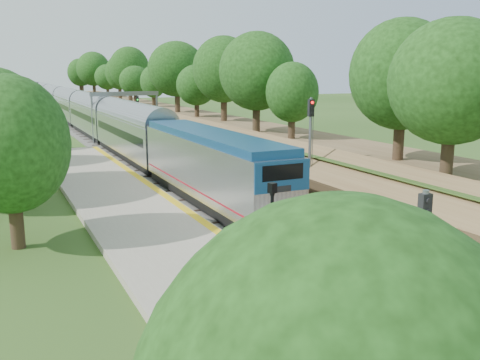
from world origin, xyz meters
name	(u,v)px	position (x,y,z in m)	size (l,w,h in m)	color
trackbed	(114,137)	(2.00, 60.00, 0.07)	(9.50, 170.00, 0.28)	#4C4944
platform	(158,235)	(-5.20, 16.00, 0.19)	(6.40, 68.00, 0.38)	gray
yellow_stripe	(208,225)	(-2.35, 16.00, 0.39)	(0.55, 68.00, 0.01)	gold
embankment	(174,121)	(10.35, 60.00, 1.95)	(10.64, 170.00, 11.70)	brown
signal_gantry	(125,103)	(2.47, 54.99, 4.82)	(8.40, 0.38, 6.20)	slate
trees_behind_platform	(25,149)	(-11.17, 20.67, 4.53)	(7.82, 53.32, 7.21)	#332316
train	(71,109)	(0.00, 84.24, 2.34)	(3.13, 146.95, 4.61)	black
lamppost_far	(272,243)	(-3.41, 6.72, 2.28)	(0.42, 0.42, 4.24)	black
signal_platform	(420,267)	(-2.90, -0.48, 3.70)	(0.32, 0.25, 5.40)	slate
signal_farside	(310,139)	(6.20, 19.12, 4.34)	(0.38, 0.30, 6.91)	slate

